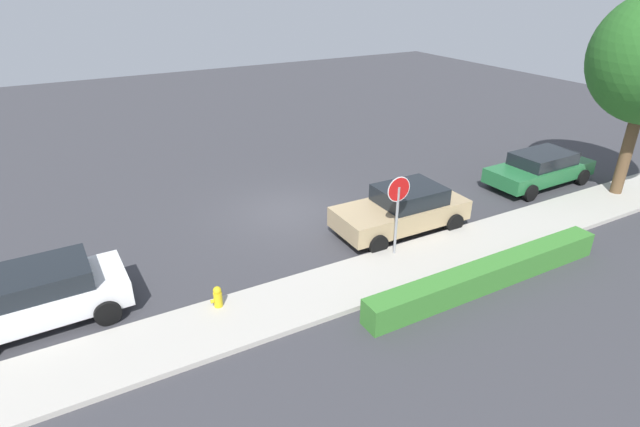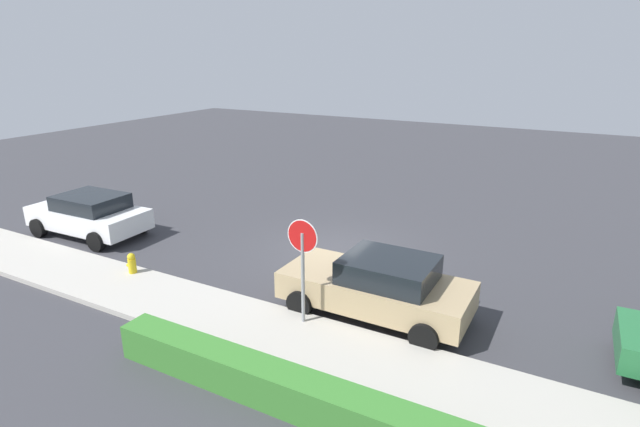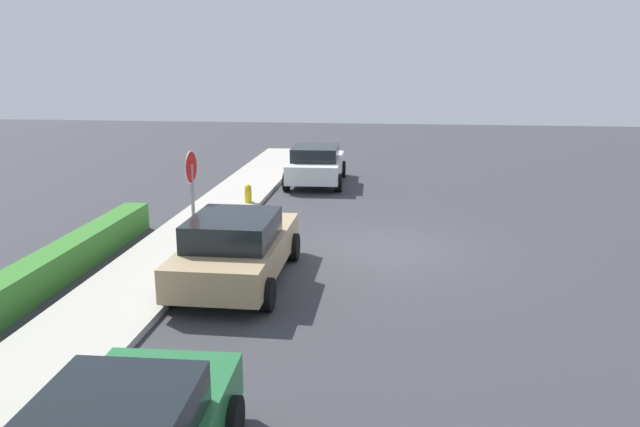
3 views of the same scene
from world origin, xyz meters
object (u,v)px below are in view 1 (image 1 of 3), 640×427
at_px(parked_car_green, 540,168).
at_px(parked_car_white, 38,295).
at_px(stop_sign, 398,203).
at_px(parked_car_tan, 402,209).
at_px(fire_hydrant, 218,299).

xyz_separation_m(parked_car_green, parked_car_white, (17.86, 0.11, 0.04)).
distance_m(stop_sign, parked_car_tan, 2.09).
bearing_deg(stop_sign, parked_car_tan, -133.84).
xyz_separation_m(stop_sign, fire_hydrant, (5.48, 0.01, -1.41)).
xyz_separation_m(parked_car_tan, parked_car_white, (10.63, -0.37, -0.01)).
xyz_separation_m(parked_car_white, fire_hydrant, (-3.88, 1.70, -0.39)).
bearing_deg(parked_car_green, parked_car_tan, 3.77).
bearing_deg(stop_sign, parked_car_green, -168.05).
relative_size(parked_car_white, fire_hydrant, 5.80).
distance_m(stop_sign, fire_hydrant, 5.66).
height_order(stop_sign, parked_car_white, stop_sign).
bearing_deg(parked_car_white, fire_hydrant, 156.35).
relative_size(stop_sign, parked_car_tan, 0.58).
relative_size(parked_car_tan, fire_hydrant, 6.24).
distance_m(parked_car_tan, fire_hydrant, 6.89).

